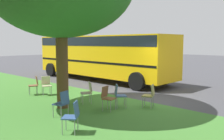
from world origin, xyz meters
TOP-DOWN VIEW (x-y plane):
  - ground at (0.00, 0.00)m, footprint 80.00×80.00m
  - grass_verge at (0.00, 3.20)m, footprint 48.00×6.00m
  - chair_0 at (4.48, 2.74)m, footprint 0.54×0.55m
  - chair_1 at (0.53, 3.92)m, footprint 0.52×0.51m
  - chair_2 at (1.35, 2.13)m, footprint 0.56×0.57m
  - chair_3 at (4.06, 2.37)m, footprint 0.54×0.54m
  - chair_4 at (0.07, 2.29)m, footprint 0.51×0.51m
  - chair_5 at (0.07, 1.67)m, footprint 0.58×0.59m
  - chair_6 at (-0.90, 4.58)m, footprint 0.59×0.58m
  - chair_7 at (-0.79, 0.86)m, footprint 0.55×0.54m
  - school_bus at (5.64, -2.67)m, footprint 10.40×2.80m

SIDE VIEW (x-z plane):
  - ground at x=0.00m, z-range 0.00..0.00m
  - grass_verge at x=0.00m, z-range 0.00..0.01m
  - chair_0 at x=4.48m, z-range 0.08..0.96m
  - chair_1 at x=0.53m, z-range 0.08..0.96m
  - chair_2 at x=1.35m, z-range 0.08..0.96m
  - chair_3 at x=4.06m, z-range 0.08..0.96m
  - chair_4 at x=0.07m, z-range 0.08..0.96m
  - chair_5 at x=0.07m, z-range 0.08..0.96m
  - chair_6 at x=-0.90m, z-range 0.08..0.96m
  - chair_7 at x=-0.79m, z-range 0.08..0.96m
  - school_bus at x=5.64m, z-range 0.32..3.20m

